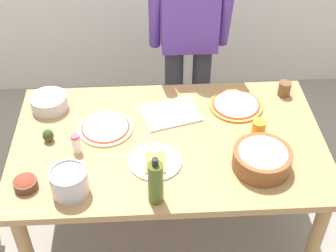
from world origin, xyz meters
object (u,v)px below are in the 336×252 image
object	(u,v)px
olive_oil_bottle	(156,182)
salt_shaker	(76,143)
small_sauce_bowl	(25,183)
avocado	(48,136)
steel_pot	(69,182)
cup_small_brown	(284,89)
plate_with_slice	(155,162)
cutting_board_white	(170,114)
pizza_raw_on_board	(106,128)
person_cook	(189,34)
popcorn_bowl	(262,158)
dining_table	(169,153)
pizza_cooked_on_tray	(236,105)
cup_orange	(259,128)
mixing_bowl_steel	(49,103)

from	to	relation	value
olive_oil_bottle	salt_shaker	xyz separation A→B (m)	(-0.38, 0.34, -0.06)
small_sauce_bowl	avocado	xyz separation A→B (m)	(0.06, 0.32, 0.01)
steel_pot	cup_small_brown	size ratio (longest dim) A/B	2.04
plate_with_slice	cutting_board_white	size ratio (longest dim) A/B	0.87
avocado	pizza_raw_on_board	bearing A→B (deg)	14.22
person_cook	pizza_raw_on_board	bearing A→B (deg)	-126.93
popcorn_bowl	avocado	bearing A→B (deg)	166.71
popcorn_bowl	plate_with_slice	bearing A→B (deg)	173.73
salt_shaker	dining_table	bearing A→B (deg)	7.39
pizza_raw_on_board	person_cook	bearing A→B (deg)	53.07
pizza_cooked_on_tray	avocado	bearing A→B (deg)	-167.16
small_sauce_bowl	cup_orange	bearing A→B (deg)	15.16
plate_with_slice	popcorn_bowl	size ratio (longest dim) A/B	0.93
olive_oil_bottle	avocado	size ratio (longest dim) A/B	3.66
mixing_bowl_steel	small_sauce_bowl	bearing A→B (deg)	-93.07
cup_orange	avocado	size ratio (longest dim) A/B	1.21
olive_oil_bottle	salt_shaker	bearing A→B (deg)	138.56
mixing_bowl_steel	small_sauce_bowl	world-z (taller)	mixing_bowl_steel
mixing_bowl_steel	olive_oil_bottle	bearing A→B (deg)	-50.89
dining_table	olive_oil_bottle	world-z (taller)	olive_oil_bottle
cup_small_brown	cutting_board_white	xyz separation A→B (m)	(-0.66, -0.14, -0.04)
olive_oil_bottle	dining_table	bearing A→B (deg)	78.78
plate_with_slice	steel_pot	size ratio (longest dim) A/B	1.50
steel_pot	dining_table	bearing A→B (deg)	35.23
pizza_raw_on_board	popcorn_bowl	size ratio (longest dim) A/B	1.03
plate_with_slice	popcorn_bowl	distance (m)	0.51
small_sauce_bowl	steel_pot	world-z (taller)	steel_pot
pizza_cooked_on_tray	small_sauce_bowl	distance (m)	1.19
cup_small_brown	cutting_board_white	bearing A→B (deg)	-167.71
olive_oil_bottle	cutting_board_white	xyz separation A→B (m)	(0.10, 0.60, -0.11)
pizza_cooked_on_tray	olive_oil_bottle	distance (m)	0.81
popcorn_bowl	mixing_bowl_steel	world-z (taller)	popcorn_bowl
steel_pot	cup_small_brown	distance (m)	1.33
popcorn_bowl	salt_shaker	world-z (taller)	popcorn_bowl
popcorn_bowl	cup_orange	bearing A→B (deg)	81.93
pizza_raw_on_board	popcorn_bowl	distance (m)	0.82
cup_small_brown	dining_table	bearing A→B (deg)	-152.93
popcorn_bowl	salt_shaker	xyz separation A→B (m)	(-0.89, 0.16, -0.01)
steel_pot	cutting_board_white	xyz separation A→B (m)	(0.49, 0.53, -0.06)
small_sauce_bowl	mixing_bowl_steel	bearing A→B (deg)	86.93
person_cook	mixing_bowl_steel	bearing A→B (deg)	-150.38
person_cook	cutting_board_white	xyz separation A→B (m)	(-0.15, -0.55, -0.17)
pizza_cooked_on_tray	cutting_board_white	bearing A→B (deg)	-172.17
plate_with_slice	pizza_raw_on_board	bearing A→B (deg)	133.77
pizza_raw_on_board	steel_pot	size ratio (longest dim) A/B	1.66
pizza_cooked_on_tray	steel_pot	distance (m)	1.04
person_cook	small_sauce_bowl	xyz separation A→B (m)	(-0.84, -1.05, -0.15)
pizza_raw_on_board	small_sauce_bowl	bearing A→B (deg)	-131.72
avocado	person_cook	bearing A→B (deg)	43.10
dining_table	cup_orange	distance (m)	0.49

